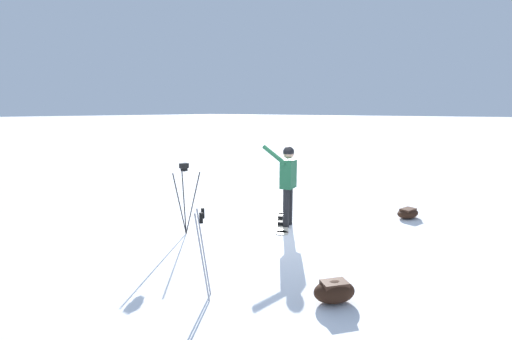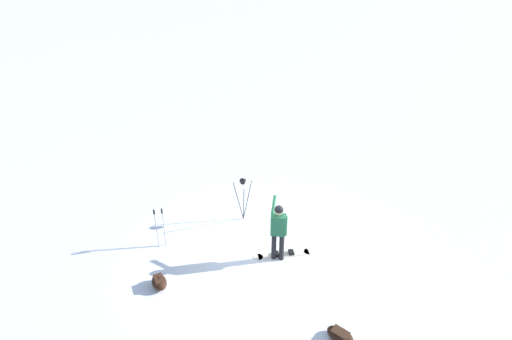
{
  "view_description": "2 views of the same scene",
  "coord_description": "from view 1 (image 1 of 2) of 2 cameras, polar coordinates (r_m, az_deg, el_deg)",
  "views": [
    {
      "loc": [
        -4.44,
        6.09,
        2.56
      ],
      "look_at": [
        -0.03,
        0.45,
        1.37
      ],
      "focal_mm": 25.74,
      "sensor_mm": 36.0,
      "label": 1
    },
    {
      "loc": [
        -8.27,
        -3.57,
        7.36
      ],
      "look_at": [
        0.88,
        0.61,
        2.11
      ],
      "focal_mm": 27.23,
      "sensor_mm": 36.0,
      "label": 2
    }
  ],
  "objects": [
    {
      "name": "ground_plane",
      "position": [
        7.96,
        1.82,
        -9.36
      ],
      "size": [
        300.0,
        300.0,
        0.0
      ],
      "primitive_type": "plane",
      "color": "white"
    },
    {
      "name": "camera_tripod",
      "position": [
        7.62,
        -11.01,
        -2.19
      ],
      "size": [
        0.58,
        0.53,
        1.49
      ],
      "color": "#262628",
      "rests_on": "ground_plane"
    },
    {
      "name": "snowboard",
      "position": [
        8.49,
        4.03,
        -8.01
      ],
      "size": [
        1.11,
        1.51,
        0.1
      ],
      "color": "beige",
      "rests_on": "ground_plane"
    },
    {
      "name": "ski_poles",
      "position": [
        5.05,
        -8.31,
        -10.91
      ],
      "size": [
        0.29,
        0.3,
        1.24
      ],
      "color": "gray",
      "rests_on": "ground_plane"
    },
    {
      "name": "snowboarder",
      "position": [
        8.03,
        4.97,
        -1.14
      ],
      "size": [
        0.66,
        0.59,
        1.81
      ],
      "color": "black",
      "rests_on": "ground_plane"
    },
    {
      "name": "gear_bag_small",
      "position": [
        9.52,
        22.52,
        -6.19
      ],
      "size": [
        0.54,
        0.7,
        0.23
      ],
      "color": "black",
      "rests_on": "ground_plane"
    },
    {
      "name": "gear_bag_large",
      "position": [
        5.27,
        12.06,
        -17.91
      ],
      "size": [
        0.64,
        0.68,
        0.3
      ],
      "color": "black",
      "rests_on": "ground_plane"
    }
  ]
}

